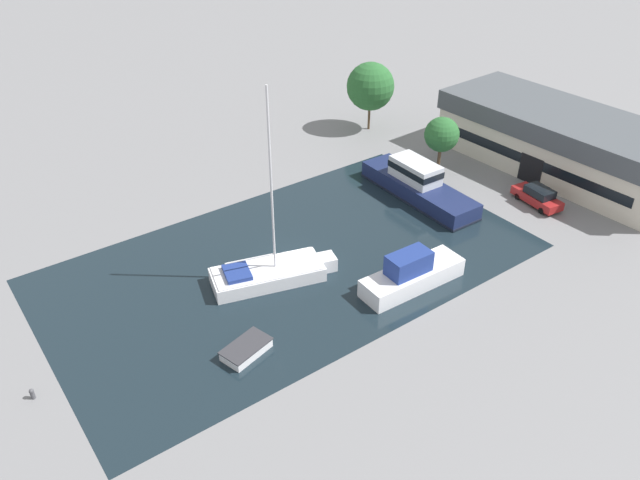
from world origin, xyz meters
TOP-DOWN VIEW (x-y plane):
  - ground_plane at (0.00, 0.00)m, footprint 440.00×440.00m
  - water_canal at (0.00, 0.00)m, footprint 20.89×36.42m
  - warehouse_building at (2.16, 29.81)m, footprint 24.09×10.40m
  - quay_tree_near_building at (-4.30, 20.01)m, footprint 3.29×3.29m
  - quay_tree_by_water at (-16.23, 21.26)m, footprint 5.11×5.11m
  - parked_car at (5.42, 22.43)m, footprint 4.83×2.34m
  - sailboat_moored at (0.96, -2.50)m, footprint 5.23×9.55m
  - motor_cruiser at (-1.92, 14.95)m, footprint 12.43×3.71m
  - small_dinghy at (6.58, -7.83)m, footprint 2.56×3.54m
  - cabin_boat at (7.54, 5.34)m, footprint 2.70×8.15m
  - mooring_bollard at (2.48, -19.74)m, footprint 0.28×0.28m

SIDE VIEW (x-z plane):
  - ground_plane at x=0.00m, z-range 0.00..0.00m
  - water_canal at x=0.00m, z-range 0.00..0.01m
  - small_dinghy at x=6.58m, z-range 0.01..0.70m
  - mooring_bollard at x=2.48m, z-range 0.02..0.74m
  - sailboat_moored at x=0.96m, z-range -6.68..8.05m
  - parked_car at x=5.42m, z-range -0.01..1.69m
  - cabin_boat at x=7.54m, z-range -0.42..2.52m
  - motor_cruiser at x=-1.92m, z-range -0.46..2.82m
  - warehouse_building at x=2.16m, z-range 0.04..5.75m
  - quay_tree_near_building at x=-4.30m, z-range 1.09..6.59m
  - quay_tree_by_water at x=-16.23m, z-range 1.14..8.54m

